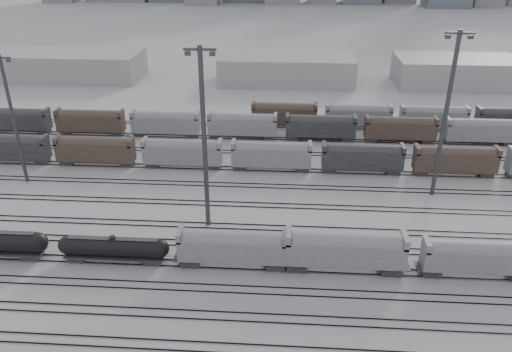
# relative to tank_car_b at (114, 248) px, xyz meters

# --- Properties ---
(ground) EXTENTS (900.00, 900.00, 0.00)m
(ground) POSITION_rel_tank_car_b_xyz_m (12.26, -1.00, -2.20)
(ground) COLOR silver
(ground) RESTS_ON ground
(tracks) EXTENTS (220.00, 71.50, 0.16)m
(tracks) POSITION_rel_tank_car_b_xyz_m (12.26, 16.50, -2.12)
(tracks) COLOR black
(tracks) RESTS_ON ground
(tank_car_b) EXTENTS (15.36, 2.56, 3.80)m
(tank_car_b) POSITION_rel_tank_car_b_xyz_m (0.00, 0.00, 0.00)
(tank_car_b) COLOR black
(tank_car_b) RESTS_ON ground
(hopper_car_a) EXTENTS (14.65, 2.91, 5.24)m
(hopper_car_a) POSITION_rel_tank_car_b_xyz_m (16.30, 0.00, 1.04)
(hopper_car_a) COLOR black
(hopper_car_a) RESTS_ON ground
(hopper_car_b) EXTENTS (15.73, 3.13, 5.63)m
(hopper_car_b) POSITION_rel_tank_car_b_xyz_m (31.21, 0.00, 1.28)
(hopper_car_b) COLOR black
(hopper_car_b) RESTS_ON ground
(hopper_car_c) EXTENTS (14.14, 2.81, 5.06)m
(hopper_car_c) POSITION_rel_tank_car_b_xyz_m (48.29, 0.00, 0.93)
(hopper_car_c) COLOR black
(hopper_car_c) RESTS_ON ground
(light_mast_b) EXTENTS (3.67, 0.59, 22.96)m
(light_mast_b) POSITION_rel_tank_car_b_xyz_m (-24.00, 23.08, 9.98)
(light_mast_b) COLOR #3A3B3D
(light_mast_b) RESTS_ON ground
(light_mast_c) EXTENTS (4.40, 0.70, 27.50)m
(light_mast_c) POSITION_rel_tank_car_b_xyz_m (11.30, 10.46, 12.39)
(light_mast_c) COLOR #3A3B3D
(light_mast_c) RESTS_ON ground
(light_mast_d) EXTENTS (4.46, 0.71, 27.85)m
(light_mast_d) POSITION_rel_tank_car_b_xyz_m (48.47, 22.93, 12.58)
(light_mast_d) COLOR #3A3B3D
(light_mast_d) RESTS_ON ground
(bg_string_near) EXTENTS (151.00, 3.00, 5.60)m
(bg_string_near) POSITION_rel_tank_car_b_xyz_m (20.26, 31.00, 0.60)
(bg_string_near) COLOR gray
(bg_string_near) RESTS_ON ground
(bg_string_mid) EXTENTS (151.00, 3.00, 5.60)m
(bg_string_mid) POSITION_rel_tank_car_b_xyz_m (30.26, 47.00, 0.60)
(bg_string_mid) COLOR black
(bg_string_mid) RESTS_ON ground
(bg_string_far) EXTENTS (66.00, 3.00, 5.60)m
(bg_string_far) POSITION_rel_tank_car_b_xyz_m (47.76, 55.00, 0.60)
(bg_string_far) COLOR #4F3C32
(bg_string_far) RESTS_ON ground
(warehouse_left) EXTENTS (50.00, 18.00, 8.00)m
(warehouse_left) POSITION_rel_tank_car_b_xyz_m (-47.74, 94.00, 1.80)
(warehouse_left) COLOR #A8A9AB
(warehouse_left) RESTS_ON ground
(warehouse_mid) EXTENTS (40.00, 18.00, 8.00)m
(warehouse_mid) POSITION_rel_tank_car_b_xyz_m (22.26, 94.00, 1.80)
(warehouse_mid) COLOR #A8A9AB
(warehouse_mid) RESTS_ON ground
(warehouse_right) EXTENTS (35.00, 18.00, 8.00)m
(warehouse_right) POSITION_rel_tank_car_b_xyz_m (72.26, 94.00, 1.80)
(warehouse_right) COLOR #A8A9AB
(warehouse_right) RESTS_ON ground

